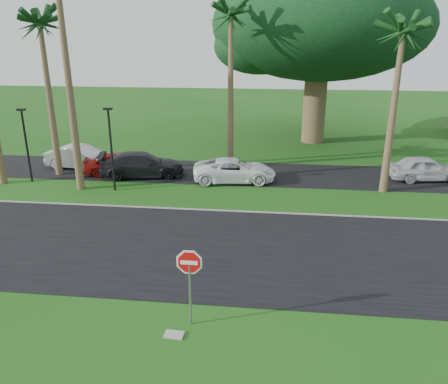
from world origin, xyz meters
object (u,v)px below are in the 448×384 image
stop_sign_near (190,272)px  car_silver (81,157)px  car_minivan (234,170)px  car_dark (142,165)px  car_red (118,163)px  car_pickup (425,169)px

stop_sign_near → car_silver: 18.48m
car_silver → car_minivan: (10.21, -1.56, -0.07)m
car_silver → car_minivan: size_ratio=0.93×
car_silver → car_minivan: 10.32m
stop_sign_near → car_minivan: stop_sign_near is taller
car_silver → car_minivan: bearing=-91.4°
car_dark → car_minivan: 5.74m
car_red → car_pickup: size_ratio=0.97×
car_dark → car_pickup: 17.12m
car_minivan → car_pickup: car_pickup is taller
stop_sign_near → car_red: bearing=116.9°
car_red → car_minivan: car_red is taller
car_silver → car_red: size_ratio=1.10×
car_dark → car_minivan: bearing=-105.0°
stop_sign_near → car_minivan: bearing=89.7°
stop_sign_near → car_minivan: (0.06, 13.85, -1.10)m
car_silver → car_dark: 4.64m
car_silver → car_red: car_silver is taller
car_pickup → car_dark: bearing=86.3°
car_red → car_dark: size_ratio=0.80×
stop_sign_near → car_silver: (-10.14, 15.41, -1.03)m
car_dark → car_pickup: car_dark is taller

